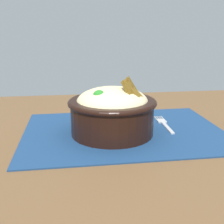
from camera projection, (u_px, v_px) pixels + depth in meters
name	position (u px, v px, depth m)	size (l,w,h in m)	color
table	(120.00, 162.00, 0.68)	(1.06, 0.86, 0.71)	brown
placemat	(124.00, 131.00, 0.67)	(0.47, 0.33, 0.00)	navy
bowl	(112.00, 110.00, 0.64)	(0.20, 0.20, 0.13)	black
fork	(164.00, 124.00, 0.71)	(0.02, 0.13, 0.00)	#B7B7B7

